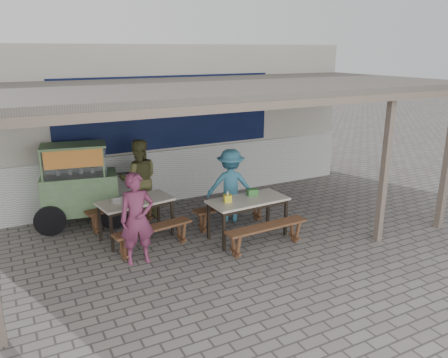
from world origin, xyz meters
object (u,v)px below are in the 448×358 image
table_right (248,203)px  patron_right_table (231,185)px  tissue_box (228,198)px  condiment_jar (142,195)px  vendor_cart (78,182)px  bench_left_street (153,233)px  table_left (136,204)px  bench_left_wall (122,211)px  patron_wall_side (139,179)px  bench_right_street (267,231)px  bench_right_wall (231,210)px  patron_street_side (137,219)px  condiment_bowl (117,201)px  donation_box (252,192)px

table_right → patron_right_table: bearing=79.7°
tissue_box → condiment_jar: tissue_box is taller
vendor_cart → bench_left_street: bearing=-53.4°
table_left → vendor_cart: size_ratio=0.66×
table_right → vendor_cart: bearing=140.0°
bench_left_wall → patron_right_table: (2.08, -0.66, 0.41)m
patron_right_table → patron_wall_side: bearing=-5.3°
patron_right_table → tissue_box: patron_right_table is taller
bench_right_street → tissue_box: tissue_box is taller
bench_right_wall → tissue_box: 0.82m
table_right → patron_wall_side: bearing=125.1°
table_right → patron_wall_side: (-1.47, 1.91, 0.16)m
patron_street_side → patron_wall_side: patron_wall_side is taller
bench_right_street → condiment_bowl: bearing=142.6°
patron_wall_side → tissue_box: size_ratio=12.66×
bench_left_street → table_right: 1.80m
table_left → patron_wall_side: size_ratio=0.85×
bench_right_street → patron_street_side: 2.24m
bench_right_wall → vendor_cart: size_ratio=0.74×
vendor_cart → tissue_box: (2.25, -1.99, -0.08)m
table_right → patron_street_side: (-2.10, -0.04, 0.09)m
bench_left_wall → condiment_bowl: bearing=-119.0°
bench_left_street → patron_right_table: bearing=10.7°
bench_left_wall → bench_right_street: 2.94m
bench_left_street → patron_right_table: patron_right_table is taller
table_right → condiment_bowl: 2.38m
bench_left_wall → condiment_jar: (0.25, -0.58, 0.46)m
patron_street_side → patron_right_table: bearing=29.3°
bench_right_street → bench_right_wall: size_ratio=1.00×
donation_box → bench_left_street: bearing=177.1°
condiment_jar → bench_right_street: bearing=-42.6°
bench_right_street → vendor_cart: 3.81m
bench_left_street → patron_wall_side: size_ratio=0.87×
patron_wall_side → condiment_jar: bearing=88.1°
table_right → bench_right_wall: bearing=90.0°
bench_left_street → bench_right_street: bearing=-34.1°
bench_left_street → bench_left_wall: (-0.20, 1.32, 0.00)m
table_left → tissue_box: tissue_box is taller
condiment_jar → bench_left_street: bearing=-94.3°
patron_street_side → bench_right_wall: bearing=23.9°
condiment_bowl → patron_street_side: bearing=-85.2°
patron_street_side → patron_right_table: patron_street_side is taller
patron_right_table → bench_left_wall: bearing=9.5°
table_left → tissue_box: 1.69m
bench_right_street → donation_box: (0.16, 0.75, 0.47)m
bench_left_wall → vendor_cart: (-0.70, 0.48, 0.56)m
patron_wall_side → condiment_bowl: size_ratio=8.25×
bench_right_street → tissue_box: 0.92m
table_right → tissue_box: tissue_box is taller
table_left → table_right: 2.06m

